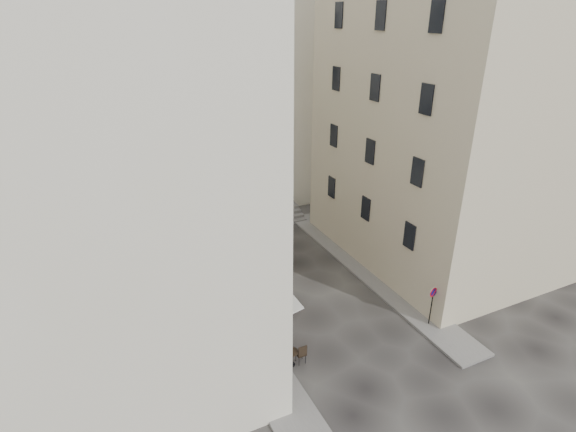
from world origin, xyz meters
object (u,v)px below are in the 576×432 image
bistro_table_b (270,326)px  pedestrian (272,281)px  bistro_table_a (290,356)px  no_parking_sign (432,299)px

bistro_table_b → pedestrian: bearing=64.6°
bistro_table_a → pedestrian: pedestrian is taller
no_parking_sign → bistro_table_b: no_parking_sign is taller
bistro_table_a → pedestrian: (1.57, 5.68, 0.26)m
no_parking_sign → bistro_table_a: no_parking_sign is taller
no_parking_sign → pedestrian: bearing=124.5°
bistro_table_a → bistro_table_b: 2.43m
bistro_table_b → pedestrian: pedestrian is taller
bistro_table_b → bistro_table_a: bearing=-90.7°
bistro_table_a → pedestrian: size_ratio=0.92×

